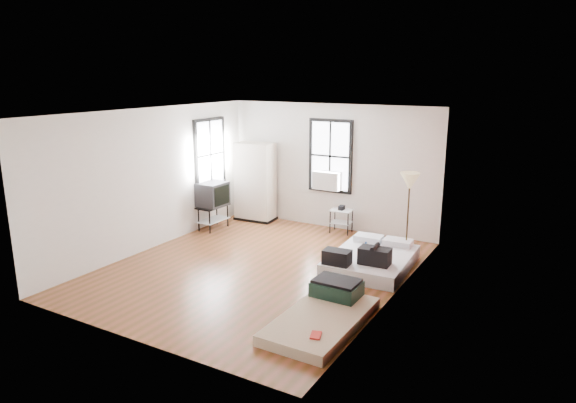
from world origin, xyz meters
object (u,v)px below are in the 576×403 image
Objects in this scene: mattress_main at (371,259)px; wardrobe at (255,182)px; side_table at (341,215)px; floor_lamp at (410,186)px; mattress_bare at (325,312)px; tv_stand at (213,196)px.

wardrobe is at bearing 152.54° from mattress_main.
mattress_main is 2.16m from side_table.
wardrobe reaches higher than mattress_main.
wardrobe reaches higher than floor_lamp.
floor_lamp is (0.22, 3.07, 1.29)m from mattress_bare.
mattress_main reaches higher than mattress_bare.
side_table is (-1.52, 3.95, 0.28)m from mattress_bare.
mattress_main is 1.55m from floor_lamp.
mattress_bare is 5.45m from wardrobe.
mattress_main is 3.98m from wardrobe.
tv_stand is (-4.36, -0.31, -0.65)m from floor_lamp.
wardrobe is at bearing 134.61° from mattress_bare.
tv_stand is (-0.41, -1.12, -0.15)m from wardrobe.
side_table reaches higher than mattress_bare.
tv_stand is (-3.96, 0.50, 0.61)m from mattress_main.
wardrobe is at bearing 168.46° from floor_lamp.
floor_lamp reaches higher than tv_stand.
tv_stand reaches higher than mattress_bare.
tv_stand is at bearing 169.81° from mattress_main.
mattress_bare is 1.04× the size of wardrobe.
side_table is at bearing 26.01° from tv_stand.
floor_lamp is (3.96, -0.81, 0.49)m from wardrobe.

